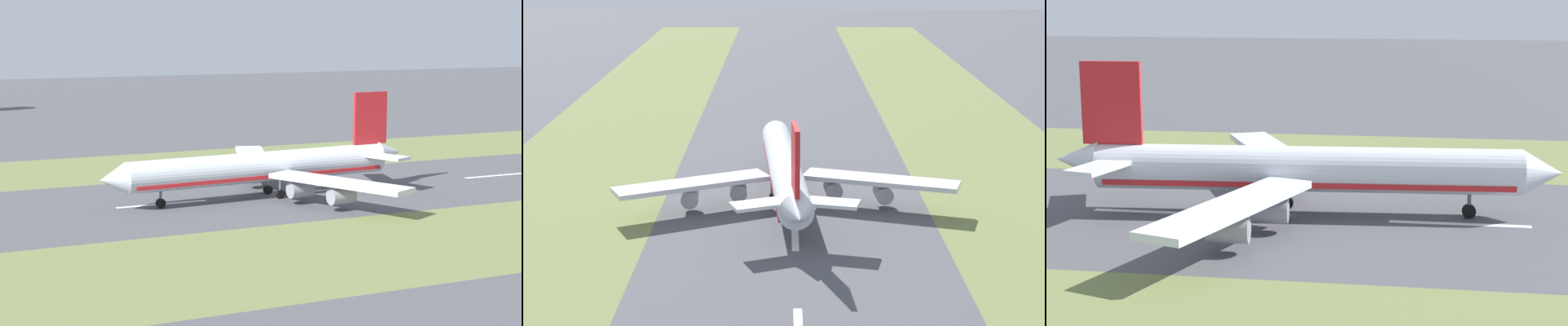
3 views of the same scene
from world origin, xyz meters
The scene contains 7 objects.
ground_plane centered at (0.00, 0.00, 0.00)m, with size 800.00×800.00×0.00m, color #4C4C51.
grass_median_west centered at (-45.00, 0.00, 0.00)m, with size 40.00×600.00×0.01m, color olive.
grass_median_east centered at (45.00, 0.00, 0.00)m, with size 40.00×600.00×0.01m, color olive.
centreline_dash_near centered at (0.00, -56.16, 0.01)m, with size 1.20×18.00×0.01m, color silver.
centreline_dash_mid centered at (0.00, -16.16, 0.01)m, with size 1.20×18.00×0.01m, color silver.
centreline_dash_far centered at (0.00, 23.84, 0.01)m, with size 1.20×18.00×0.01m, color silver.
airplane_main_jet centered at (-1.68, 1.94, 6.02)m, with size 63.99×67.22×20.20m.
Camera 1 is at (-158.20, 72.00, 34.43)m, focal length 60.00 mm.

